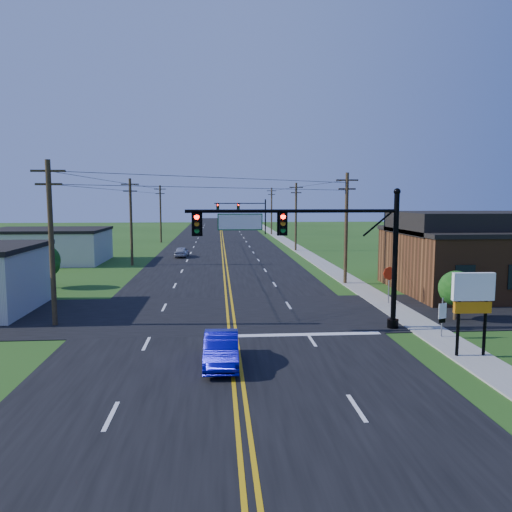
{
  "coord_description": "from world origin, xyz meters",
  "views": [
    {
      "loc": [
        -0.55,
        -17.53,
        6.94
      ],
      "look_at": [
        1.57,
        10.0,
        3.75
      ],
      "focal_mm": 35.0,
      "sensor_mm": 36.0,
      "label": 1
    }
  ],
  "objects": [
    {
      "name": "utility_pole_left_c",
      "position": [
        -9.5,
        62.0,
        4.72
      ],
      "size": [
        1.8,
        0.28,
        9.0
      ],
      "color": "#312516",
      "rests_on": "ground"
    },
    {
      "name": "route_sign",
      "position": [
        10.57,
        5.98,
        1.19
      ],
      "size": [
        0.49,
        0.21,
        2.05
      ],
      "rotation": [
        0.0,
        0.0,
        0.37
      ],
      "color": "slate",
      "rests_on": "ground"
    },
    {
      "name": "stop_sign",
      "position": [
        10.67,
        14.04,
        1.81
      ],
      "size": [
        0.89,
        0.19,
        2.51
      ],
      "rotation": [
        0.0,
        0.0,
        0.16
      ],
      "color": "slate",
      "rests_on": "ground"
    },
    {
      "name": "utility_pole_right_a",
      "position": [
        9.8,
        22.0,
        4.72
      ],
      "size": [
        1.8,
        0.28,
        9.0
      ],
      "color": "#312516",
      "rests_on": "ground"
    },
    {
      "name": "blue_car",
      "position": [
        -0.44,
        2.69,
        0.67
      ],
      "size": [
        1.47,
        4.06,
        1.33
      ],
      "primitive_type": "imported",
      "rotation": [
        0.0,
        0.0,
        -0.01
      ],
      "color": "#080692",
      "rests_on": "ground"
    },
    {
      "name": "signal_mast_far",
      "position": [
        4.44,
        80.0,
        4.55
      ],
      "size": [
        10.98,
        0.6,
        7.48
      ],
      "color": "black",
      "rests_on": "ground"
    },
    {
      "name": "tree_right_back",
      "position": [
        16.0,
        26.0,
        2.6
      ],
      "size": [
        3.0,
        3.0,
        4.1
      ],
      "color": "#312516",
      "rests_on": "ground"
    },
    {
      "name": "utility_pole_right_b",
      "position": [
        9.8,
        48.0,
        4.72
      ],
      "size": [
        1.8,
        0.28,
        9.0
      ],
      "color": "#312516",
      "rests_on": "ground"
    },
    {
      "name": "pylon_sign",
      "position": [
        10.5,
        3.0,
        2.74
      ],
      "size": [
        1.83,
        0.31,
        3.75
      ],
      "rotation": [
        0.0,
        0.0,
        -0.03
      ],
      "color": "black",
      "rests_on": "ground"
    },
    {
      "name": "tree_left",
      "position": [
        -14.0,
        22.0,
        2.16
      ],
      "size": [
        2.4,
        2.4,
        3.37
      ],
      "color": "#312516",
      "rests_on": "ground"
    },
    {
      "name": "distant_car",
      "position": [
        -4.84,
        41.75,
        0.61
      ],
      "size": [
        1.69,
        3.66,
        1.21
      ],
      "primitive_type": "imported",
      "rotation": [
        0.0,
        0.0,
        3.07
      ],
      "color": "#B4B4B9",
      "rests_on": "ground"
    },
    {
      "name": "ground",
      "position": [
        0.0,
        0.0,
        0.0
      ],
      "size": [
        260.0,
        260.0,
        0.0
      ],
      "primitive_type": "plane",
      "color": "#214614",
      "rests_on": "ground"
    },
    {
      "name": "road_cross",
      "position": [
        0.0,
        12.0,
        0.02
      ],
      "size": [
        70.0,
        10.0,
        0.04
      ],
      "primitive_type": "cube",
      "color": "black",
      "rests_on": "ground"
    },
    {
      "name": "shrub_corner",
      "position": [
        13.0,
        9.5,
        1.85
      ],
      "size": [
        2.0,
        2.0,
        2.86
      ],
      "color": "#312516",
      "rests_on": "ground"
    },
    {
      "name": "utility_pole_left_b",
      "position": [
        -9.5,
        35.0,
        4.72
      ],
      "size": [
        1.8,
        0.28,
        9.0
      ],
      "color": "#312516",
      "rests_on": "ground"
    },
    {
      "name": "cream_bldg_far",
      "position": [
        -19.0,
        38.0,
        1.86
      ],
      "size": [
        12.2,
        9.2,
        3.7
      ],
      "color": "beige",
      "rests_on": "ground"
    },
    {
      "name": "utility_pole_right_c",
      "position": [
        9.8,
        78.0,
        4.72
      ],
      "size": [
        1.8,
        0.28,
        9.0
      ],
      "color": "#312516",
      "rests_on": "ground"
    },
    {
      "name": "signal_mast_main",
      "position": [
        4.34,
        8.0,
        4.75
      ],
      "size": [
        11.3,
        0.6,
        7.48
      ],
      "color": "black",
      "rests_on": "ground"
    },
    {
      "name": "brick_building",
      "position": [
        20.0,
        18.0,
        2.35
      ],
      "size": [
        14.2,
        11.2,
        4.7
      ],
      "color": "brown",
      "rests_on": "ground"
    },
    {
      "name": "utility_pole_left_a",
      "position": [
        -9.5,
        10.0,
        4.72
      ],
      "size": [
        1.8,
        0.28,
        9.0
      ],
      "color": "#312516",
      "rests_on": "ground"
    },
    {
      "name": "sidewalk",
      "position": [
        10.5,
        40.0,
        0.04
      ],
      "size": [
        2.0,
        160.0,
        0.08
      ],
      "primitive_type": "cube",
      "color": "gray",
      "rests_on": "ground"
    },
    {
      "name": "road_main",
      "position": [
        0.0,
        50.0,
        0.02
      ],
      "size": [
        16.0,
        220.0,
        0.04
      ],
      "primitive_type": "cube",
      "color": "black",
      "rests_on": "ground"
    }
  ]
}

